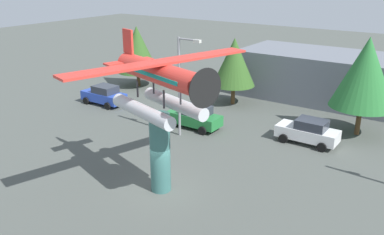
{
  "coord_description": "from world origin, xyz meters",
  "views": [
    {
      "loc": [
        12.69,
        -15.45,
        11.39
      ],
      "look_at": [
        0.0,
        3.0,
        3.32
      ],
      "focal_mm": 38.37,
      "sensor_mm": 36.0,
      "label": 1
    }
  ],
  "objects_px": {
    "display_pedestal": "(160,153)",
    "floatplane_monument": "(160,83)",
    "car_mid_green": "(195,117)",
    "tree_west": "(137,49)",
    "car_near_blue": "(104,95)",
    "storefront_building": "(320,75)",
    "tree_center_back": "(365,73)",
    "car_far_white": "(308,131)",
    "streetlight_primary": "(182,80)",
    "tree_east": "(234,62)"
  },
  "relations": [
    {
      "from": "display_pedestal",
      "to": "floatplane_monument",
      "type": "distance_m",
      "value": 3.89
    },
    {
      "from": "car_mid_green",
      "to": "tree_west",
      "type": "distance_m",
      "value": 13.66
    },
    {
      "from": "car_near_blue",
      "to": "storefront_building",
      "type": "relative_size",
      "value": 0.29
    },
    {
      "from": "tree_west",
      "to": "tree_center_back",
      "type": "xyz_separation_m",
      "value": [
        22.15,
        -0.99,
        0.8
      ]
    },
    {
      "from": "car_far_white",
      "to": "streetlight_primary",
      "type": "distance_m",
      "value": 9.48
    },
    {
      "from": "floatplane_monument",
      "to": "car_near_blue",
      "type": "height_order",
      "value": "floatplane_monument"
    },
    {
      "from": "tree_west",
      "to": "tree_east",
      "type": "height_order",
      "value": "tree_west"
    },
    {
      "from": "storefront_building",
      "to": "car_near_blue",
      "type": "bearing_deg",
      "value": -139.49
    },
    {
      "from": "display_pedestal",
      "to": "car_far_white",
      "type": "xyz_separation_m",
      "value": [
        4.39,
        10.83,
        -1.34
      ]
    },
    {
      "from": "car_mid_green",
      "to": "tree_east",
      "type": "height_order",
      "value": "tree_east"
    },
    {
      "from": "tree_center_back",
      "to": "streetlight_primary",
      "type": "bearing_deg",
      "value": -144.31
    },
    {
      "from": "tree_east",
      "to": "tree_center_back",
      "type": "bearing_deg",
      "value": -6.35
    },
    {
      "from": "streetlight_primary",
      "to": "tree_center_back",
      "type": "bearing_deg",
      "value": 35.69
    },
    {
      "from": "car_far_white",
      "to": "storefront_building",
      "type": "height_order",
      "value": "storefront_building"
    },
    {
      "from": "tree_west",
      "to": "car_mid_green",
      "type": "bearing_deg",
      "value": -29.87
    },
    {
      "from": "floatplane_monument",
      "to": "display_pedestal",
      "type": "bearing_deg",
      "value": 180.0
    },
    {
      "from": "floatplane_monument",
      "to": "tree_west",
      "type": "height_order",
      "value": "floatplane_monument"
    },
    {
      "from": "display_pedestal",
      "to": "tree_center_back",
      "type": "distance_m",
      "value": 16.2
    },
    {
      "from": "streetlight_primary",
      "to": "tree_east",
      "type": "bearing_deg",
      "value": 94.36
    },
    {
      "from": "floatplane_monument",
      "to": "storefront_building",
      "type": "distance_m",
      "value": 22.43
    },
    {
      "from": "car_near_blue",
      "to": "tree_center_back",
      "type": "bearing_deg",
      "value": -165.14
    },
    {
      "from": "tree_east",
      "to": "tree_center_back",
      "type": "distance_m",
      "value": 11.21
    },
    {
      "from": "car_near_blue",
      "to": "tree_east",
      "type": "bearing_deg",
      "value": -144.63
    },
    {
      "from": "car_mid_green",
      "to": "streetlight_primary",
      "type": "bearing_deg",
      "value": 94.58
    },
    {
      "from": "car_far_white",
      "to": "tree_center_back",
      "type": "distance_m",
      "value": 5.79
    },
    {
      "from": "floatplane_monument",
      "to": "car_mid_green",
      "type": "bearing_deg",
      "value": 130.58
    },
    {
      "from": "streetlight_primary",
      "to": "tree_east",
      "type": "xyz_separation_m",
      "value": [
        -0.67,
        8.74,
        -0.36
      ]
    },
    {
      "from": "car_near_blue",
      "to": "storefront_building",
      "type": "bearing_deg",
      "value": -139.49
    },
    {
      "from": "streetlight_primary",
      "to": "tree_west",
      "type": "bearing_deg",
      "value": 144.04
    },
    {
      "from": "display_pedestal",
      "to": "car_far_white",
      "type": "relative_size",
      "value": 1.06
    },
    {
      "from": "storefront_building",
      "to": "tree_center_back",
      "type": "xyz_separation_m",
      "value": [
        5.36,
        -7.51,
        2.49
      ]
    },
    {
      "from": "streetlight_primary",
      "to": "display_pedestal",
      "type": "bearing_deg",
      "value": -62.61
    },
    {
      "from": "car_mid_green",
      "to": "storefront_building",
      "type": "relative_size",
      "value": 0.29
    },
    {
      "from": "car_near_blue",
      "to": "storefront_building",
      "type": "height_order",
      "value": "storefront_building"
    },
    {
      "from": "car_near_blue",
      "to": "car_far_white",
      "type": "bearing_deg",
      "value": -174.37
    },
    {
      "from": "streetlight_primary",
      "to": "car_far_white",
      "type": "bearing_deg",
      "value": 25.6
    },
    {
      "from": "display_pedestal",
      "to": "tree_east",
      "type": "bearing_deg",
      "value": 105.25
    },
    {
      "from": "display_pedestal",
      "to": "tree_east",
      "type": "height_order",
      "value": "tree_east"
    },
    {
      "from": "storefront_building",
      "to": "streetlight_primary",
      "type": "bearing_deg",
      "value": -108.71
    },
    {
      "from": "floatplane_monument",
      "to": "car_near_blue",
      "type": "distance_m",
      "value": 17.35
    },
    {
      "from": "floatplane_monument",
      "to": "car_mid_green",
      "type": "distance_m",
      "value": 11.02
    },
    {
      "from": "display_pedestal",
      "to": "tree_center_back",
      "type": "bearing_deg",
      "value": 64.8
    },
    {
      "from": "car_near_blue",
      "to": "floatplane_monument",
      "type": "bearing_deg",
      "value": 146.7
    },
    {
      "from": "display_pedestal",
      "to": "tree_west",
      "type": "distance_m",
      "value": 21.85
    },
    {
      "from": "display_pedestal",
      "to": "streetlight_primary",
      "type": "xyz_separation_m",
      "value": [
        -3.62,
        6.99,
        1.98
      ]
    },
    {
      "from": "floatplane_monument",
      "to": "tree_east",
      "type": "bearing_deg",
      "value": 122.54
    },
    {
      "from": "tree_east",
      "to": "car_mid_green",
      "type": "bearing_deg",
      "value": -85.7
    },
    {
      "from": "car_far_white",
      "to": "tree_center_back",
      "type": "relative_size",
      "value": 0.59
    },
    {
      "from": "car_near_blue",
      "to": "tree_east",
      "type": "distance_m",
      "value": 11.92
    },
    {
      "from": "floatplane_monument",
      "to": "car_far_white",
      "type": "distance_m",
      "value": 12.79
    }
  ]
}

